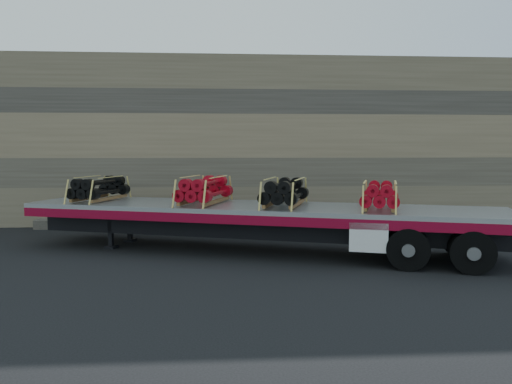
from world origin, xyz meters
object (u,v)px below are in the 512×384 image
at_px(bundle_midfront, 204,191).
at_px(bundle_midrear, 285,193).
at_px(bundle_front, 100,189).
at_px(bundle_rear, 380,196).
at_px(trailer, 258,229).

distance_m(bundle_midfront, bundle_midrear, 2.57).
bearing_deg(bundle_midrear, bundle_front, 180.00).
bearing_deg(bundle_midfront, bundle_front, 180.00).
bearing_deg(bundle_rear, trailer, 180.00).
relative_size(bundle_front, bundle_midrear, 0.96).
xyz_separation_m(bundle_front, bundle_rear, (8.59, -2.89, -0.01)).
distance_m(trailer, bundle_rear, 3.77).
distance_m(trailer, bundle_midfront, 2.08).
bearing_deg(bundle_rear, bundle_midrear, 180.00).
distance_m(bundle_front, bundle_midrear, 6.28).
xyz_separation_m(bundle_midfront, bundle_rear, (5.07, -1.71, -0.04)).
relative_size(trailer, bundle_midrear, 6.51).
bearing_deg(bundle_midfront, bundle_rear, 0.00).
height_order(bundle_front, bundle_rear, bundle_front).
bearing_deg(trailer, bundle_rear, 0.00).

